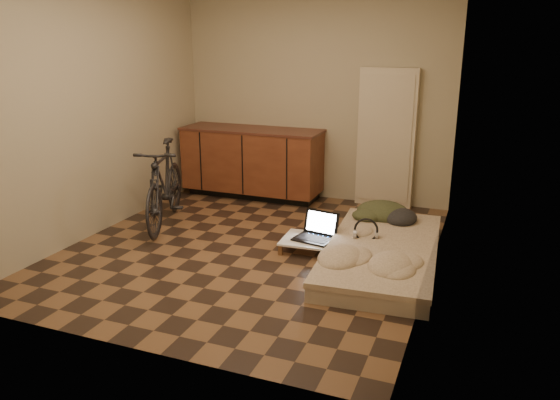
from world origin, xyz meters
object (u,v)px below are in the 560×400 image
at_px(futon, 382,253).
at_px(lap_desk, 319,241).
at_px(laptop, 316,233).
at_px(bicycle, 164,180).

distance_m(futon, lap_desk, 0.64).
relative_size(futon, laptop, 5.01).
relative_size(futon, lap_desk, 2.84).
bearing_deg(lap_desk, futon, -6.51).
xyz_separation_m(futon, lap_desk, (-0.64, 0.04, 0.02)).
bearing_deg(lap_desk, bicycle, 172.11).
height_order(bicycle, futon, bicycle).
relative_size(lap_desk, laptop, 1.77).
bearing_deg(bicycle, laptop, -23.17).
distance_m(bicycle, lap_desk, 1.91).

